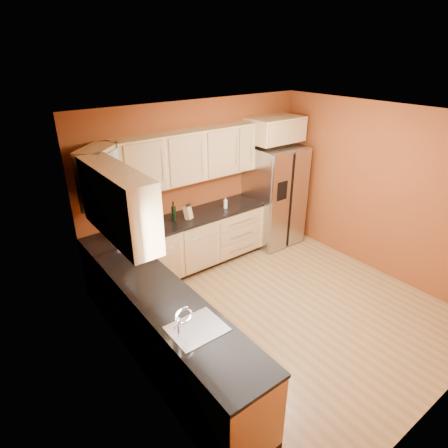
{
  "coord_description": "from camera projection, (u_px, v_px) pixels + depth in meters",
  "views": [
    {
      "loc": [
        -3.13,
        -2.82,
        3.3
      ],
      "look_at": [
        -0.31,
        0.9,
        1.08
      ],
      "focal_mm": 30.0,
      "sensor_mm": 36.0,
      "label": 1
    }
  ],
  "objects": [
    {
      "name": "floor",
      "position": [
        281.0,
        311.0,
        5.16
      ],
      "size": [
        4.0,
        4.0,
        0.0
      ],
      "primitive_type": "plane",
      "color": "olive",
      "rests_on": "ground"
    },
    {
      "name": "ceiling",
      "position": [
        297.0,
        118.0,
        4.04
      ],
      "size": [
        4.0,
        4.0,
        0.0
      ],
      "primitive_type": "plane",
      "color": "silver",
      "rests_on": "wall_back"
    },
    {
      "name": "wall_back",
      "position": [
        198.0,
        183.0,
        6.04
      ],
      "size": [
        4.0,
        0.04,
        2.6
      ],
      "primitive_type": "cube",
      "color": "brown",
      "rests_on": "floor"
    },
    {
      "name": "wall_left",
      "position": [
        139.0,
        282.0,
        3.51
      ],
      "size": [
        0.04,
        4.0,
        2.6
      ],
      "primitive_type": "cube",
      "color": "brown",
      "rests_on": "floor"
    },
    {
      "name": "wall_right",
      "position": [
        381.0,
        192.0,
        5.69
      ],
      "size": [
        0.04,
        4.0,
        2.6
      ],
      "primitive_type": "cube",
      "color": "brown",
      "rests_on": "floor"
    },
    {
      "name": "base_cabinets_back",
      "position": [
        181.0,
        247.0,
        5.89
      ],
      "size": [
        2.9,
        0.6,
        0.88
      ],
      "primitive_type": "cube",
      "color": "tan",
      "rests_on": "floor"
    },
    {
      "name": "base_cabinets_left",
      "position": [
        172.0,
        339.0,
        4.04
      ],
      "size": [
        0.6,
        2.8,
        0.88
      ],
      "primitive_type": "cube",
      "color": "tan",
      "rests_on": "floor"
    },
    {
      "name": "countertop_back",
      "position": [
        180.0,
        221.0,
        5.69
      ],
      "size": [
        2.9,
        0.62,
        0.04
      ],
      "primitive_type": "cube",
      "color": "black",
      "rests_on": "base_cabinets_back"
    },
    {
      "name": "countertop_left",
      "position": [
        170.0,
        304.0,
        3.85
      ],
      "size": [
        0.62,
        2.8,
        0.04
      ],
      "primitive_type": "cube",
      "color": "black",
      "rests_on": "base_cabinets_left"
    },
    {
      "name": "upper_cabinets_back",
      "position": [
        189.0,
        156.0,
        5.56
      ],
      "size": [
        2.3,
        0.33,
        0.75
      ],
      "primitive_type": "cube",
      "color": "tan",
      "rests_on": "wall_back"
    },
    {
      "name": "upper_cabinets_left",
      "position": [
        118.0,
        203.0,
        3.89
      ],
      "size": [
        0.33,
        1.35,
        0.75
      ],
      "primitive_type": "cube",
      "color": "tan",
      "rests_on": "wall_left"
    },
    {
      "name": "corner_upper_cabinet",
      "position": [
        100.0,
        177.0,
        4.66
      ],
      "size": [
        0.67,
        0.67,
        0.75
      ],
      "primitive_type": "cube",
      "rotation": [
        0.0,
        0.0,
        0.79
      ],
      "color": "tan",
      "rests_on": "wall_back"
    },
    {
      "name": "over_fridge_cabinet",
      "position": [
        274.0,
        129.0,
        6.23
      ],
      "size": [
        0.92,
        0.6,
        0.4
      ],
      "primitive_type": "cube",
      "color": "tan",
      "rests_on": "wall_back"
    },
    {
      "name": "refrigerator",
      "position": [
        274.0,
        195.0,
        6.68
      ],
      "size": [
        0.9,
        0.75,
        1.78
      ],
      "primitive_type": "cube",
      "color": "#BCBCC1",
      "rests_on": "floor"
    },
    {
      "name": "window",
      "position": [
        165.0,
        283.0,
        3.05
      ],
      "size": [
        0.03,
        0.9,
        1.0
      ],
      "primitive_type": "cube",
      "color": "white",
      "rests_on": "wall_left"
    },
    {
      "name": "sink_faucet",
      "position": [
        197.0,
        316.0,
        3.41
      ],
      "size": [
        0.5,
        0.42,
        0.3
      ],
      "primitive_type": null,
      "color": "silver",
      "rests_on": "countertop_left"
    },
    {
      "name": "canister_left",
      "position": [
        118.0,
        230.0,
        5.15
      ],
      "size": [
        0.13,
        0.13,
        0.19
      ],
      "primitive_type": "cylinder",
      "rotation": [
        0.0,
        0.0,
        0.13
      ],
      "color": "#BCBCC1",
      "rests_on": "countertop_back"
    },
    {
      "name": "canister_right",
      "position": [
        114.0,
        233.0,
        5.05
      ],
      "size": [
        0.12,
        0.12,
        0.19
      ],
      "primitive_type": "cylinder",
      "rotation": [
        0.0,
        0.0,
        -0.03
      ],
      "color": "#BCBCC1",
      "rests_on": "countertop_back"
    },
    {
      "name": "wine_bottle_a",
      "position": [
        174.0,
        211.0,
        5.57
      ],
      "size": [
        0.09,
        0.09,
        0.31
      ],
      "primitive_type": null,
      "rotation": [
        0.0,
        0.0,
        -0.35
      ],
      "color": "black",
      "rests_on": "countertop_back"
    },
    {
      "name": "wine_bottle_b",
      "position": [
        161.0,
        217.0,
        5.4
      ],
      "size": [
        0.08,
        0.08,
        0.31
      ],
      "primitive_type": null,
      "rotation": [
        0.0,
        0.0,
        0.14
      ],
      "color": "black",
      "rests_on": "countertop_back"
    },
    {
      "name": "knife_block",
      "position": [
        188.0,
        213.0,
        5.66
      ],
      "size": [
        0.13,
        0.12,
        0.2
      ],
      "primitive_type": "cube",
      "rotation": [
        0.0,
        0.0,
        0.41
      ],
      "color": "tan",
      "rests_on": "countertop_back"
    },
    {
      "name": "soap_dispenser",
      "position": [
        226.0,
        203.0,
        6.04
      ],
      "size": [
        0.07,
        0.07,
        0.18
      ],
      "primitive_type": "cylinder",
      "rotation": [
        0.0,
        0.0,
        0.23
      ],
      "color": "silver",
      "rests_on": "countertop_back"
    }
  ]
}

